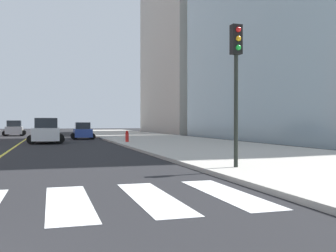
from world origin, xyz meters
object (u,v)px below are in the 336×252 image
Objects in this scene: car_blue_second at (83,131)px; fire_hydrant at (127,136)px; car_black_third at (45,130)px; car_white_fifth at (46,131)px; traffic_light_near_corner at (236,67)px; car_silver_fourth at (14,129)px.

fire_hydrant is at bearing 105.61° from car_blue_second.
car_white_fifth is at bearing 91.65° from car_black_third.
car_black_third is 0.84× the size of traffic_light_near_corner.
car_black_third is 15.09m from car_white_fifth.
car_black_third is 36.94m from traffic_light_near_corner.
car_silver_fourth is 24.57m from fire_hydrant.
car_silver_fourth is 20.05m from car_white_fifth.
car_silver_fourth is at bearing -77.28° from car_white_fifth.
fire_hydrant is at bearing -66.73° from car_silver_fourth.
car_black_third is at bearing -51.81° from car_silver_fourth.
car_blue_second is 8.70m from car_black_third.
fire_hydrant is at bearing -89.19° from traffic_light_near_corner.
car_white_fifth is (4.03, -19.64, 0.05)m from car_silver_fourth.
car_white_fifth is 22.23m from traffic_light_near_corner.
car_white_fifth is at bearing -79.47° from car_silver_fourth.
car_white_fifth reaches higher than car_silver_fourth.
traffic_light_near_corner is at bearing 100.90° from car_black_third.
car_white_fifth is 5.15× the size of fire_hydrant.
traffic_light_near_corner reaches higher than car_blue_second.
car_blue_second is 8.01m from car_white_fifth.
fire_hydrant is at bearing 110.23° from car_black_third.
car_silver_fourth reaches higher than fire_hydrant.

